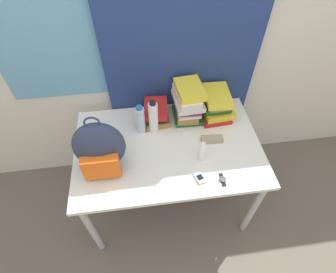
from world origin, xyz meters
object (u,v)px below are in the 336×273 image
object	(u,v)px
water_bottle	(140,120)
sunglasses_case	(212,139)
book_stack_right	(216,104)
cell_phone	(200,178)
backpack	(100,148)
book_stack_center	(188,102)
sports_bottle	(153,118)
sunscreen_bottle	(202,152)
wristwatch	(223,180)
book_stack_left	(156,113)

from	to	relation	value
water_bottle	sunglasses_case	xyz separation A→B (m)	(0.48, -0.16, -0.10)
book_stack_right	water_bottle	world-z (taller)	water_bottle
water_bottle	cell_phone	distance (m)	0.57
book_stack_right	backpack	bearing A→B (deg)	-155.48
book_stack_center	sunglasses_case	bearing A→B (deg)	-63.99
sports_bottle	sunscreen_bottle	size ratio (longest dim) A/B	1.74
wristwatch	sunscreen_bottle	bearing A→B (deg)	118.16
backpack	book_stack_right	bearing A→B (deg)	24.52
backpack	book_stack_center	distance (m)	0.72
water_bottle	book_stack_left	bearing A→B (deg)	41.22
sunscreen_bottle	book_stack_center	bearing A→B (deg)	93.33
water_bottle	sports_bottle	size ratio (longest dim) A/B	0.84
sports_bottle	book_stack_left	bearing A→B (deg)	77.03
book_stack_center	water_bottle	bearing A→B (deg)	-163.85
sunglasses_case	wristwatch	size ratio (longest dim) A/B	1.61
book_stack_center	wristwatch	world-z (taller)	book_stack_center
backpack	book_stack_left	distance (m)	0.55
backpack	book_stack_right	size ratio (longest dim) A/B	1.47
water_bottle	cell_phone	size ratio (longest dim) A/B	2.49
book_stack_right	sports_bottle	world-z (taller)	sports_bottle
book_stack_center	book_stack_right	xyz separation A→B (m)	(0.21, 0.00, -0.05)
backpack	sunglasses_case	distance (m)	0.77
cell_phone	sunglasses_case	xyz separation A→B (m)	(0.15, 0.29, 0.01)
sports_bottle	backpack	bearing A→B (deg)	-143.25
sports_bottle	sunscreen_bottle	world-z (taller)	sports_bottle
book_stack_center	sports_bottle	xyz separation A→B (m)	(-0.26, -0.12, -0.01)
sports_bottle	wristwatch	distance (m)	0.62
book_stack_left	book_stack_right	xyz separation A→B (m)	(0.45, 0.00, 0.03)
book_stack_left	book_stack_right	bearing A→B (deg)	0.07
sports_bottle	wristwatch	xyz separation A→B (m)	(0.38, -0.47, -0.13)
book_stack_right	sunglasses_case	bearing A→B (deg)	-107.51
book_stack_left	book_stack_center	xyz separation A→B (m)	(0.24, 0.00, 0.08)
backpack	cell_phone	xyz separation A→B (m)	(0.59, -0.18, -0.18)
sports_bottle	wristwatch	bearing A→B (deg)	-50.69
book_stack_left	book_stack_right	world-z (taller)	book_stack_right
water_bottle	sports_bottle	distance (m)	0.09
book_stack_left	sunglasses_case	bearing A→B (deg)	-35.90
sunscreen_bottle	wristwatch	distance (m)	0.22
book_stack_left	sunglasses_case	size ratio (longest dim) A/B	1.58
wristwatch	book_stack_center	bearing A→B (deg)	101.61
backpack	sunscreen_bottle	xyz separation A→B (m)	(0.64, -0.03, -0.11)
cell_phone	wristwatch	bearing A→B (deg)	-11.71
sports_bottle	cell_phone	size ratio (longest dim) A/B	2.96
book_stack_center	sunscreen_bottle	distance (m)	0.41
book_stack_center	sunscreen_bottle	bearing A→B (deg)	-86.67
sunscreen_bottle	water_bottle	bearing A→B (deg)	141.33
sunscreen_bottle	cell_phone	size ratio (longest dim) A/B	1.70
sunglasses_case	sports_bottle	bearing A→B (deg)	159.18
cell_phone	sunglasses_case	distance (m)	0.33
water_bottle	book_stack_right	bearing A→B (deg)	10.27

